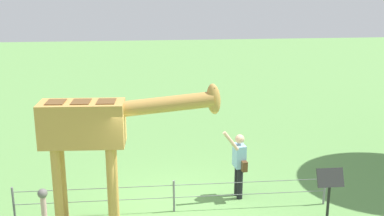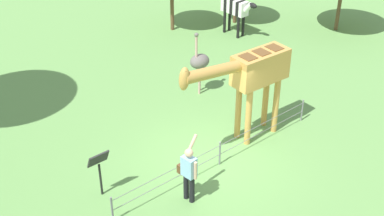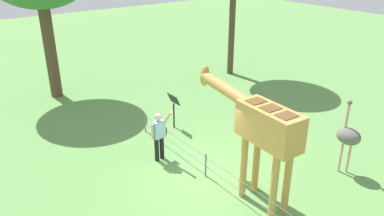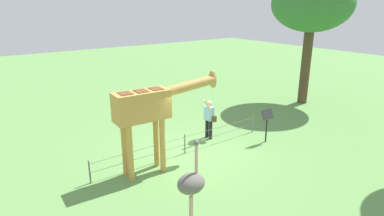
% 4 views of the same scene
% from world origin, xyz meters
% --- Properties ---
extents(ground_plane, '(60.00, 60.00, 0.00)m').
position_xyz_m(ground_plane, '(0.00, 0.00, 0.00)').
color(ground_plane, '#60934C').
extents(giraffe, '(3.70, 0.79, 3.08)m').
position_xyz_m(giraffe, '(-1.56, -0.21, 2.13)').
color(giraffe, '#C69347').
rests_on(giraffe, ground_plane).
extents(visitor, '(0.59, 0.58, 1.74)m').
position_xyz_m(visitor, '(1.59, 0.79, 0.90)').
color(visitor, black).
rests_on(visitor, ground_plane).
extents(ostrich, '(0.70, 0.56, 2.25)m').
position_xyz_m(ostrich, '(-2.22, -3.22, 1.18)').
color(ostrich, '#CC9E93').
rests_on(ostrich, ground_plane).
extents(info_sign, '(0.56, 0.21, 1.32)m').
position_xyz_m(info_sign, '(3.18, -0.81, 0.95)').
color(info_sign, black).
rests_on(info_sign, ground_plane).
extents(wire_fence, '(7.05, 0.05, 0.75)m').
position_xyz_m(wire_fence, '(0.00, 0.22, 0.40)').
color(wire_fence, slate).
rests_on(wire_fence, ground_plane).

